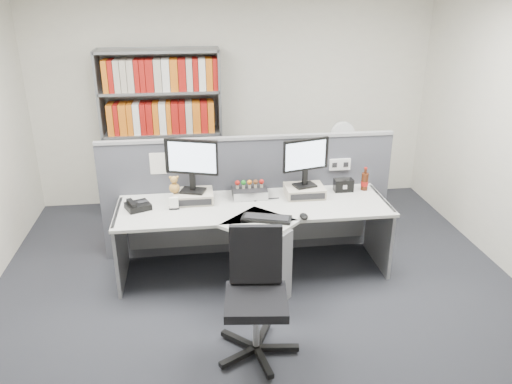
{
  "coord_description": "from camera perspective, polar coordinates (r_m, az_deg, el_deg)",
  "views": [
    {
      "loc": [
        -0.55,
        -3.56,
        2.66
      ],
      "look_at": [
        0.0,
        0.65,
        0.92
      ],
      "focal_mm": 35.33,
      "sensor_mm": 36.0,
      "label": 1
    }
  ],
  "objects": [
    {
      "name": "figurines",
      "position": [
        4.96,
        -0.74,
        1.02
      ],
      "size": [
        0.29,
        0.05,
        0.09
      ],
      "color": "#BDB29C",
      "rests_on": "desktop_pc"
    },
    {
      "name": "desk",
      "position": [
        4.73,
        0.09,
        -5.46
      ],
      "size": [
        2.6,
        1.2,
        0.72
      ],
      "color": "silver",
      "rests_on": "ground"
    },
    {
      "name": "room_shell",
      "position": [
        3.7,
        1.32,
        8.72
      ],
      "size": [
        5.04,
        5.54,
        2.72
      ],
      "color": "silver",
      "rests_on": "ground"
    },
    {
      "name": "shelving_unit",
      "position": [
        6.24,
        -10.45,
        6.27
      ],
      "size": [
        1.41,
        0.4,
        2.0
      ],
      "color": "gray",
      "rests_on": "ground"
    },
    {
      "name": "mouse",
      "position": [
        4.54,
        5.44,
        -2.76
      ],
      "size": [
        0.08,
        0.12,
        0.05
      ],
      "primitive_type": "ellipsoid",
      "color": "black",
      "rests_on": "desk"
    },
    {
      "name": "filing_cabinet",
      "position": [
        6.26,
        9.33,
        0.34
      ],
      "size": [
        0.45,
        0.61,
        0.7
      ],
      "color": "gray",
      "rests_on": "ground"
    },
    {
      "name": "desk_phone",
      "position": [
        4.84,
        -13.28,
        -1.53
      ],
      "size": [
        0.27,
        0.26,
        0.09
      ],
      "color": "black",
      "rests_on": "desk"
    },
    {
      "name": "ground",
      "position": [
        4.47,
        1.12,
        -14.17
      ],
      "size": [
        5.5,
        5.5,
        0.0
      ],
      "primitive_type": "plane",
      "color": "#2E3036",
      "rests_on": "ground"
    },
    {
      "name": "partition",
      "position": [
        5.24,
        -0.8,
        -0.28
      ],
      "size": [
        3.0,
        0.08,
        1.27
      ],
      "color": "#4A4C54",
      "rests_on": "ground"
    },
    {
      "name": "cola_bottle",
      "position": [
        5.25,
        12.2,
        1.17
      ],
      "size": [
        0.07,
        0.07,
        0.24
      ],
      "color": "#3F190A",
      "rests_on": "desk"
    },
    {
      "name": "monitor_riser_right",
      "position": [
        5.03,
        5.51,
        0.12
      ],
      "size": [
        0.38,
        0.31,
        0.1
      ],
      "color": "#BDB29C",
      "rests_on": "desk"
    },
    {
      "name": "plush_toy",
      "position": [
        4.86,
        -9.23,
        0.7
      ],
      "size": [
        0.1,
        0.1,
        0.17
      ],
      "color": "#B3833B",
      "rests_on": "monitor_riser_left"
    },
    {
      "name": "monitor_left",
      "position": [
        4.79,
        -7.31,
        3.48
      ],
      "size": [
        0.5,
        0.23,
        0.52
      ],
      "color": "black",
      "rests_on": "monitor_riser_left"
    },
    {
      "name": "keyboard",
      "position": [
        4.51,
        1.2,
        -2.98
      ],
      "size": [
        0.47,
        0.29,
        0.03
      ],
      "color": "black",
      "rests_on": "desk"
    },
    {
      "name": "monitor_right",
      "position": [
        4.91,
        5.65,
        3.8
      ],
      "size": [
        0.47,
        0.2,
        0.49
      ],
      "color": "black",
      "rests_on": "monitor_riser_right"
    },
    {
      "name": "desk_fan",
      "position": [
        6.05,
        9.72,
        6.15
      ],
      "size": [
        0.3,
        0.18,
        0.5
      ],
      "color": "white",
      "rests_on": "filing_cabinet"
    },
    {
      "name": "desk_calendar",
      "position": [
        4.77,
        -9.27,
        -1.34
      ],
      "size": [
        0.09,
        0.07,
        0.11
      ],
      "color": "black",
      "rests_on": "desk"
    },
    {
      "name": "monitor_riser_left",
      "position": [
        4.91,
        -7.11,
        -0.51
      ],
      "size": [
        0.38,
        0.31,
        0.1
      ],
      "color": "#BDB29C",
      "rests_on": "desk"
    },
    {
      "name": "speaker",
      "position": [
        5.19,
        9.87,
        0.77
      ],
      "size": [
        0.19,
        0.11,
        0.13
      ],
      "primitive_type": "cube",
      "color": "black",
      "rests_on": "desk"
    },
    {
      "name": "office_chair",
      "position": [
        3.88,
        0.0,
        -11.06
      ],
      "size": [
        0.64,
        0.65,
        0.98
      ],
      "color": "silver",
      "rests_on": "ground"
    },
    {
      "name": "desktop_pc",
      "position": [
        5.01,
        -0.75,
        0.06
      ],
      "size": [
        0.34,
        0.3,
        0.09
      ],
      "color": "black",
      "rests_on": "desk"
    }
  ]
}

